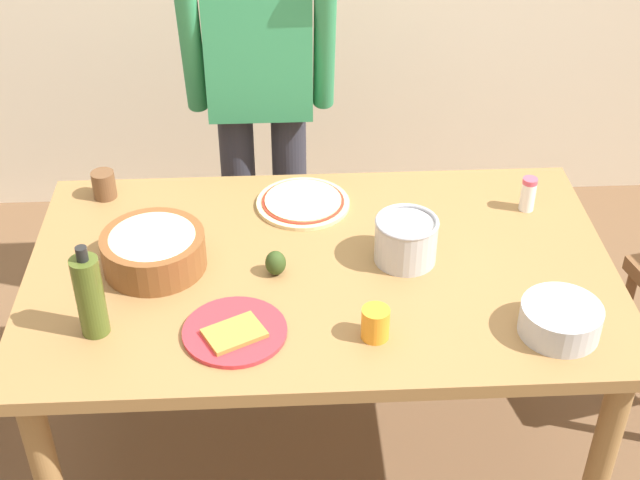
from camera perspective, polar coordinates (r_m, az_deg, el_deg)
ground at (r=2.94m, az=0.05°, el=-13.51°), size 8.00×8.00×0.00m
dining_table at (r=2.48m, az=0.06°, el=-3.32°), size 1.60×0.96×0.76m
person_cook at (r=2.98m, az=-3.86°, el=9.88°), size 0.49×0.25×1.62m
pizza_raw_on_board at (r=2.66m, az=-1.10°, el=2.43°), size 0.28×0.28×0.02m
plate_with_slice at (r=2.21m, az=-5.49°, el=-5.87°), size 0.26×0.26×0.02m
popcorn_bowl at (r=2.43m, az=-10.64°, el=-0.49°), size 0.28×0.28×0.11m
mixing_bowl_steel at (r=2.26m, az=15.16°, el=-4.95°), size 0.20×0.20×0.08m
olive_oil_bottle at (r=2.21m, az=-14.55°, el=-3.46°), size 0.07×0.07×0.26m
steel_pot at (r=2.42m, az=5.53°, el=0.03°), size 0.17×0.17×0.13m
cup_orange at (r=2.18m, az=3.57°, el=-5.35°), size 0.07×0.07×0.08m
cup_small_brown at (r=2.76m, az=-13.69°, el=3.46°), size 0.07×0.07×0.08m
salt_shaker at (r=2.69m, az=13.20°, el=2.89°), size 0.04×0.04×0.11m
avocado at (r=2.38m, az=-2.86°, el=-1.47°), size 0.06×0.06×0.07m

